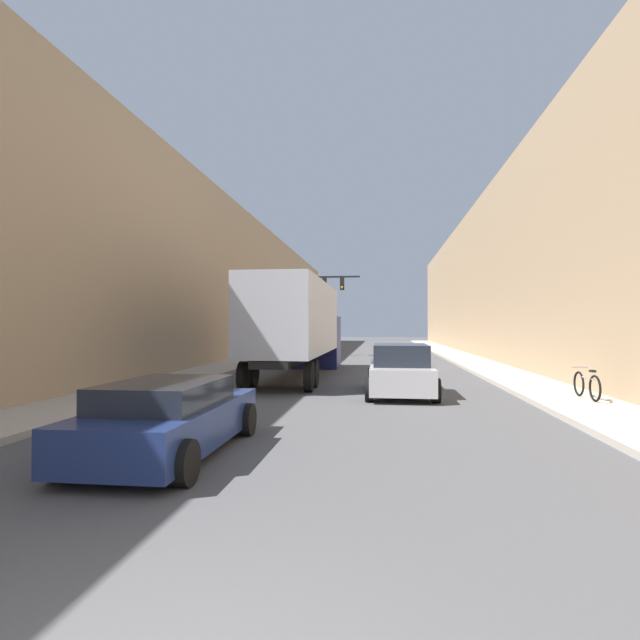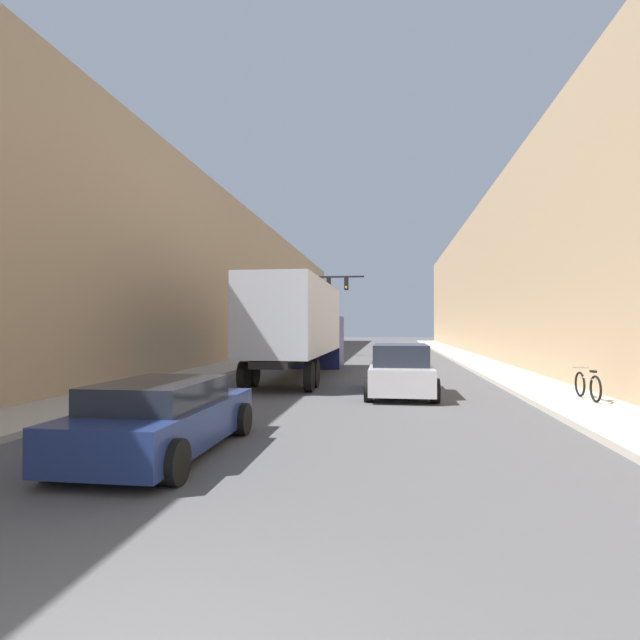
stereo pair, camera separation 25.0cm
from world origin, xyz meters
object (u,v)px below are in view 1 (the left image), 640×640
object	(u,v)px
suv_car	(400,371)
traffic_signal_gantry	(308,297)
semi_truck	(300,325)
sedan_car	(170,418)
parked_bicycle	(587,385)

from	to	relation	value
suv_car	traffic_signal_gantry	xyz separation A→B (m)	(-5.88, 19.80, 3.53)
semi_truck	sedan_car	bearing A→B (deg)	-90.32
parked_bicycle	semi_truck	bearing A→B (deg)	145.23
sedan_car	parked_bicycle	size ratio (longest dim) A/B	2.45
sedan_car	traffic_signal_gantry	distance (m)	28.06
traffic_signal_gantry	parked_bicycle	world-z (taller)	traffic_signal_gantry
semi_truck	suv_car	bearing A→B (deg)	-51.03
semi_truck	sedan_car	xyz separation A→B (m)	(-0.07, -13.02, -1.61)
suv_car	traffic_signal_gantry	size ratio (longest dim) A/B	0.75
semi_truck	suv_car	distance (m)	6.66
suv_car	parked_bicycle	distance (m)	5.27
sedan_car	parked_bicycle	distance (m)	11.40
semi_truck	suv_car	world-z (taller)	semi_truck
semi_truck	traffic_signal_gantry	xyz separation A→B (m)	(-1.79, 14.75, 2.07)
sedan_car	semi_truck	bearing A→B (deg)	89.68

